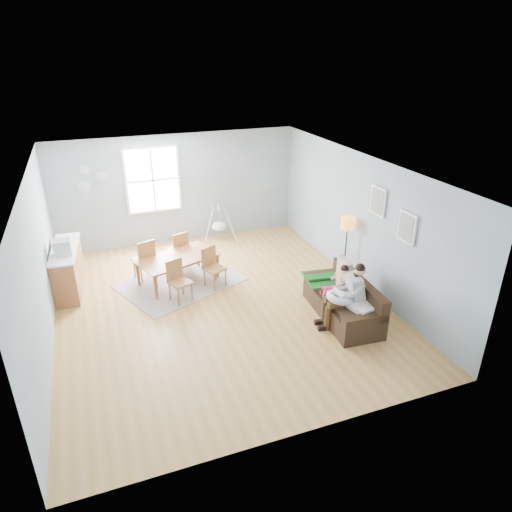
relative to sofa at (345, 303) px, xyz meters
name	(u,v)px	position (x,y,z in m)	size (l,w,h in m)	color
room	(215,184)	(-2.06, 1.21, 2.15)	(8.40, 9.40, 3.90)	#AB833C
window	(153,180)	(-2.66, 4.67, 1.38)	(1.32, 0.08, 1.62)	white
pictures	(392,214)	(0.91, 0.16, 1.58)	(0.05, 1.34, 0.74)	white
wall_plates	(90,178)	(-4.06, 4.68, 1.56)	(0.67, 0.02, 0.66)	#A8BBCA
sofa	(345,303)	(0.00, 0.00, 0.00)	(0.94, 1.92, 0.76)	black
green_throw	(328,278)	(-0.02, 0.63, 0.22)	(0.86, 0.74, 0.04)	#155C22
beige_pillow	(344,270)	(0.23, 0.47, 0.42)	(0.12, 0.44, 0.44)	tan
father	(347,293)	(-0.14, -0.25, 0.37)	(0.87, 0.46, 1.20)	gray
nursing_pillow	(340,297)	(-0.28, -0.25, 0.32)	(0.48, 0.48, 0.13)	silver
infant	(339,293)	(-0.28, -0.21, 0.39)	(0.16, 0.34, 0.12)	silver
toddler	(339,281)	(-0.05, 0.18, 0.38)	(0.52, 0.29, 0.79)	white
floor_lamp	(347,229)	(0.74, 1.29, 0.90)	(0.28, 0.28, 1.41)	black
storage_cube	(362,317)	(0.04, -0.53, 0.01)	(0.58, 0.53, 0.55)	white
rug	(180,282)	(-2.59, 2.39, -0.26)	(2.38, 1.81, 0.01)	gray
dining_table	(179,270)	(-2.59, 2.39, 0.02)	(1.65, 0.92, 0.58)	brown
chair_sw	(178,278)	(-2.75, 1.68, 0.20)	(0.50, 0.50, 0.84)	#945E33
chair_se	(212,265)	(-1.97, 2.01, 0.21)	(0.51, 0.51, 0.85)	#945E33
chair_nw	(145,257)	(-3.22, 2.76, 0.26)	(0.52, 0.52, 0.92)	#945E33
chair_ne	(179,248)	(-2.43, 3.10, 0.22)	(0.49, 0.49, 0.86)	#945E33
counter	(68,269)	(-4.76, 2.89, 0.20)	(0.62, 1.68, 0.92)	brown
monitor	(62,247)	(-4.77, 2.58, 0.80)	(0.32, 0.30, 0.30)	#BCBCC1
baby_swing	(219,226)	(-1.15, 4.31, 0.14)	(1.03, 1.04, 0.90)	#BCBCC1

